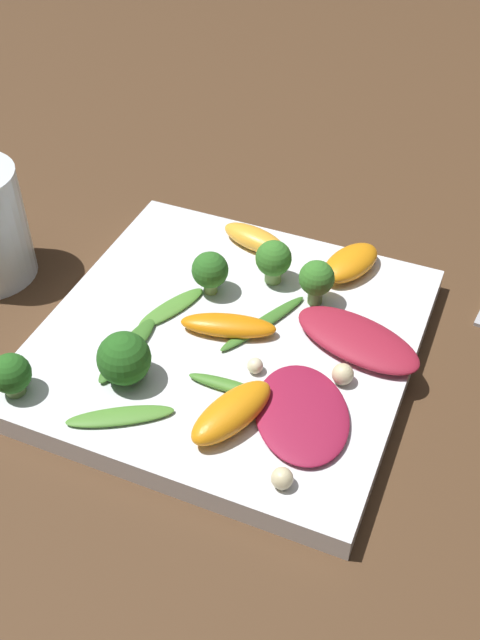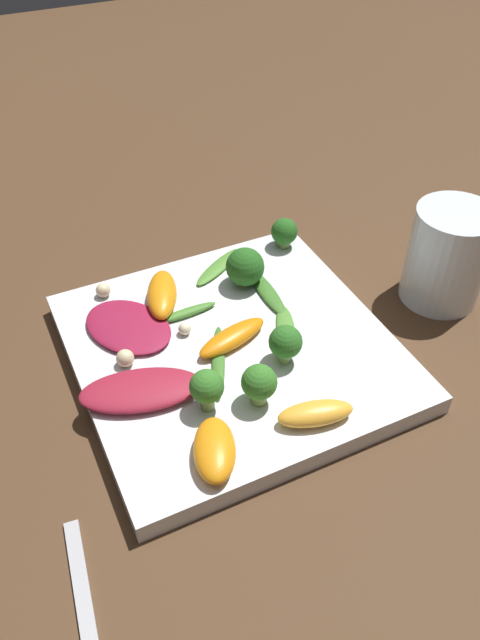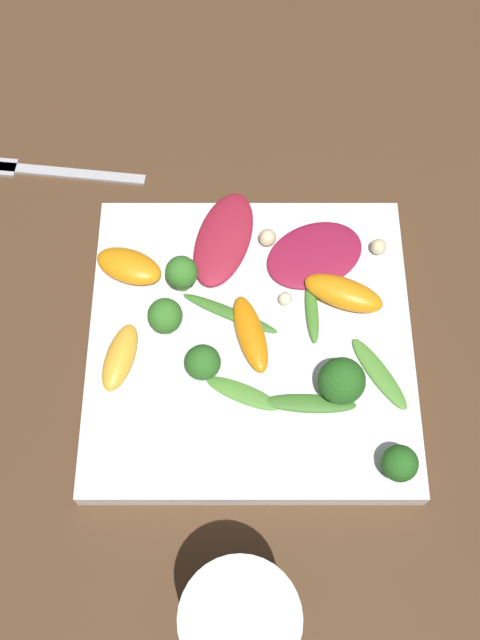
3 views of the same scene
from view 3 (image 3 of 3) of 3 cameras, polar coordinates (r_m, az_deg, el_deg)
name	(u,v)px [view 3 (image 3 of 3)]	position (r m, az deg, el deg)	size (l,w,h in m)	color
ground_plane	(250,347)	(0.68, 0.78, -2.04)	(2.40, 2.40, 0.00)	#4C331E
plate	(250,342)	(0.68, 0.80, -1.69)	(0.29, 0.29, 0.02)	white
drinking_glass	(240,625)	(0.57, 0.00, -22.19)	(0.08, 0.08, 0.10)	white
fork	(43,170)	(0.81, -14.78, 11.00)	(0.04, 0.17, 0.01)	#B2B2B7
radicchio_leaf_0	(224,239)	(0.71, -1.26, 6.20)	(0.12, 0.08, 0.01)	maroon
radicchio_leaf_1	(315,255)	(0.70, 5.71, 4.96)	(0.10, 0.11, 0.01)	maroon
orange_segment_0	(256,330)	(0.66, 1.20, -0.76)	(0.08, 0.04, 0.02)	orange
orange_segment_1	(120,357)	(0.66, -9.13, -2.82)	(0.07, 0.04, 0.02)	#FCAD33
orange_segment_2	(343,293)	(0.68, 7.89, 2.05)	(0.05, 0.08, 0.02)	orange
orange_segment_3	(129,266)	(0.70, -8.46, 4.08)	(0.05, 0.07, 0.02)	orange
broccoli_floret_0	(342,381)	(0.63, 7.76, -4.63)	(0.04, 0.04, 0.04)	#84AD5B
broccoli_floret_1	(203,363)	(0.63, -2.85, -3.27)	(0.03, 0.03, 0.04)	#84AD5B
broccoli_floret_2	(182,273)	(0.67, -4.47, 3.59)	(0.03, 0.03, 0.04)	#7A9E51
broccoli_floret_3	(400,464)	(0.62, 12.06, -10.66)	(0.03, 0.03, 0.03)	#7A9E51
broccoli_floret_4	(165,316)	(0.65, -5.72, 0.28)	(0.03, 0.03, 0.04)	#84AD5B
arugula_sprig_0	(230,313)	(0.67, -0.78, 0.51)	(0.05, 0.09, 0.00)	#3D7528
arugula_sprig_1	(243,393)	(0.64, 0.23, -5.62)	(0.04, 0.07, 0.00)	#518E33
arugula_sprig_2	(310,404)	(0.64, 5.32, -6.36)	(0.02, 0.08, 0.01)	#3D7528
arugula_sprig_3	(379,374)	(0.66, 10.56, -4.03)	(0.07, 0.05, 0.01)	#518E33
arugula_sprig_4	(312,311)	(0.68, 5.51, 0.68)	(0.06, 0.01, 0.01)	#47842D
macadamia_nut_0	(285,299)	(0.68, 3.47, 1.62)	(0.01, 0.01, 0.01)	beige
macadamia_nut_1	(268,238)	(0.71, 2.12, 6.30)	(0.02, 0.02, 0.02)	beige
macadamia_nut_2	(378,247)	(0.71, 10.50, 5.51)	(0.01, 0.01, 0.01)	beige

